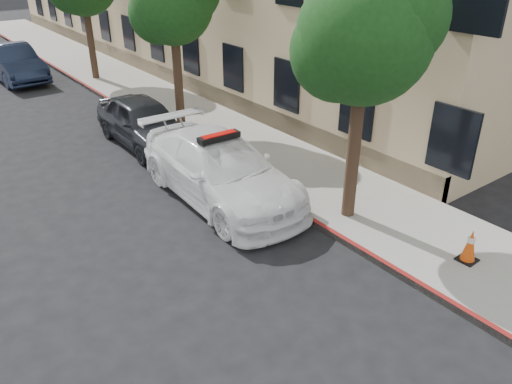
{
  "coord_description": "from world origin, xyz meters",
  "views": [
    {
      "loc": [
        -5.07,
        -8.93,
        6.06
      ],
      "look_at": [
        0.84,
        -1.1,
        1.0
      ],
      "focal_mm": 35.0,
      "sensor_mm": 36.0,
      "label": 1
    }
  ],
  "objects_px": {
    "parked_car_mid": "(144,122)",
    "parked_car_far": "(14,63)",
    "traffic_cone": "(470,246)",
    "police_car": "(220,169)",
    "fire_hydrant": "(232,150)"
  },
  "relations": [
    {
      "from": "parked_car_far",
      "to": "traffic_cone",
      "type": "distance_m",
      "value": 21.41
    },
    {
      "from": "parked_car_far",
      "to": "traffic_cone",
      "type": "bearing_deg",
      "value": -83.42
    },
    {
      "from": "traffic_cone",
      "to": "parked_car_far",
      "type": "bearing_deg",
      "value": 99.35
    },
    {
      "from": "parked_car_mid",
      "to": "traffic_cone",
      "type": "bearing_deg",
      "value": -76.8
    },
    {
      "from": "police_car",
      "to": "traffic_cone",
      "type": "distance_m",
      "value": 6.04
    },
    {
      "from": "police_car",
      "to": "fire_hydrant",
      "type": "relative_size",
      "value": 6.2
    },
    {
      "from": "parked_car_mid",
      "to": "parked_car_far",
      "type": "height_order",
      "value": "parked_car_far"
    },
    {
      "from": "fire_hydrant",
      "to": "traffic_cone",
      "type": "relative_size",
      "value": 1.26
    },
    {
      "from": "traffic_cone",
      "to": "parked_car_mid",
      "type": "bearing_deg",
      "value": 102.49
    },
    {
      "from": "police_car",
      "to": "parked_car_mid",
      "type": "distance_m",
      "value": 4.56
    },
    {
      "from": "parked_car_mid",
      "to": "parked_car_far",
      "type": "bearing_deg",
      "value": 97.11
    },
    {
      "from": "parked_car_far",
      "to": "fire_hydrant",
      "type": "bearing_deg",
      "value": -83.29
    },
    {
      "from": "police_car",
      "to": "parked_car_far",
      "type": "relative_size",
      "value": 1.14
    },
    {
      "from": "fire_hydrant",
      "to": "traffic_cone",
      "type": "bearing_deg",
      "value": -59.57
    },
    {
      "from": "parked_car_mid",
      "to": "fire_hydrant",
      "type": "relative_size",
      "value": 4.95
    }
  ]
}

